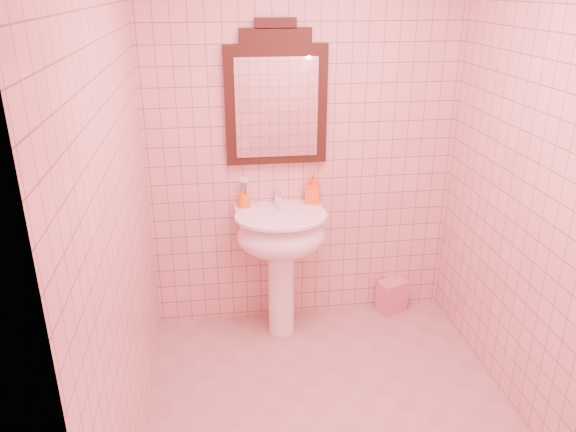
{
  "coord_description": "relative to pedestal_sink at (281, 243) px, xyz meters",
  "views": [
    {
      "loc": [
        -0.58,
        -2.33,
        2.19
      ],
      "look_at": [
        -0.18,
        0.55,
        0.98
      ],
      "focal_mm": 35.0,
      "sensor_mm": 36.0,
      "label": 1
    }
  ],
  "objects": [
    {
      "name": "floor",
      "position": [
        0.18,
        -0.87,
        -0.66
      ],
      "size": [
        2.2,
        2.2,
        0.0
      ],
      "primitive_type": "plane",
      "color": "tan",
      "rests_on": "ground"
    },
    {
      "name": "toothbrush_cup",
      "position": [
        -0.22,
        0.15,
        0.25
      ],
      "size": [
        0.07,
        0.07,
        0.17
      ],
      "rotation": [
        0.0,
        0.0,
        -0.03
      ],
      "color": "orange",
      "rests_on": "pedestal_sink"
    },
    {
      "name": "soap_dispenser",
      "position": [
        0.23,
        0.16,
        0.3
      ],
      "size": [
        0.11,
        0.11,
        0.2
      ],
      "primitive_type": "imported",
      "rotation": [
        0.0,
        0.0,
        -0.3
      ],
      "color": "#F75914",
      "rests_on": "pedestal_sink"
    },
    {
      "name": "back_wall",
      "position": [
        0.18,
        0.23,
        0.59
      ],
      "size": [
        2.0,
        0.02,
        2.5
      ],
      "primitive_type": "cube",
      "color": "#E2A99D",
      "rests_on": "floor"
    },
    {
      "name": "mirror",
      "position": [
        0.0,
        0.2,
        0.88
      ],
      "size": [
        0.63,
        0.06,
        0.87
      ],
      "color": "black",
      "rests_on": "back_wall"
    },
    {
      "name": "pedestal_sink",
      "position": [
        0.0,
        0.0,
        0.0
      ],
      "size": [
        0.58,
        0.58,
        0.86
      ],
      "color": "white",
      "rests_on": "floor"
    },
    {
      "name": "towel",
      "position": [
        0.81,
        0.15,
        -0.54
      ],
      "size": [
        0.23,
        0.19,
        0.24
      ],
      "primitive_type": "cube",
      "rotation": [
        0.0,
        0.0,
        0.4
      ],
      "color": "#D97F88",
      "rests_on": "floor"
    },
    {
      "name": "faucet",
      "position": [
        -0.0,
        0.14,
        0.26
      ],
      "size": [
        0.04,
        0.16,
        0.11
      ],
      "color": "white",
      "rests_on": "pedestal_sink"
    }
  ]
}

